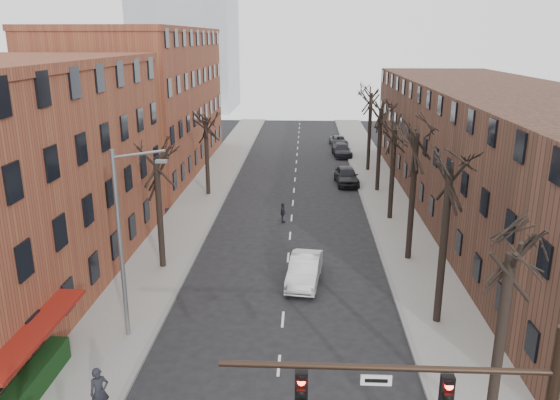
# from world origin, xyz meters

# --- Properties ---
(sidewalk_left) EXTENTS (4.00, 90.00, 0.15)m
(sidewalk_left) POSITION_xyz_m (-8.00, 35.00, 0.07)
(sidewalk_left) COLOR gray
(sidewalk_left) RESTS_ON ground
(sidewalk_right) EXTENTS (4.00, 90.00, 0.15)m
(sidewalk_right) POSITION_xyz_m (8.00, 35.00, 0.07)
(sidewalk_right) COLOR gray
(sidewalk_right) RESTS_ON ground
(building_left_far) EXTENTS (12.00, 28.00, 14.00)m
(building_left_far) POSITION_xyz_m (-16.00, 44.00, 7.00)
(building_left_far) COLOR brown
(building_left_far) RESTS_ON ground
(building_right) EXTENTS (12.00, 50.00, 10.00)m
(building_right) POSITION_xyz_m (16.00, 30.00, 5.00)
(building_right) COLOR #503125
(building_right) RESTS_ON ground
(awning_left) EXTENTS (1.20, 7.00, 0.15)m
(awning_left) POSITION_xyz_m (-9.40, 6.00, 0.00)
(awning_left) COLOR maroon
(awning_left) RESTS_ON ground
(hedge) EXTENTS (0.80, 6.00, 1.00)m
(hedge) POSITION_xyz_m (-9.50, 5.00, 0.65)
(hedge) COLOR #123412
(hedge) RESTS_ON sidewalk_left
(tree_right_b) EXTENTS (5.20, 5.20, 10.80)m
(tree_right_b) POSITION_xyz_m (7.60, 12.00, 0.00)
(tree_right_b) COLOR black
(tree_right_b) RESTS_ON ground
(tree_right_c) EXTENTS (5.20, 5.20, 11.60)m
(tree_right_c) POSITION_xyz_m (7.60, 20.00, 0.00)
(tree_right_c) COLOR black
(tree_right_c) RESTS_ON ground
(tree_right_d) EXTENTS (5.20, 5.20, 10.00)m
(tree_right_d) POSITION_xyz_m (7.60, 28.00, 0.00)
(tree_right_d) COLOR black
(tree_right_d) RESTS_ON ground
(tree_right_e) EXTENTS (5.20, 5.20, 10.80)m
(tree_right_e) POSITION_xyz_m (7.60, 36.00, 0.00)
(tree_right_e) COLOR black
(tree_right_e) RESTS_ON ground
(tree_right_f) EXTENTS (5.20, 5.20, 11.60)m
(tree_right_f) POSITION_xyz_m (7.60, 44.00, 0.00)
(tree_right_f) COLOR black
(tree_right_f) RESTS_ON ground
(tree_left_a) EXTENTS (5.20, 5.20, 9.50)m
(tree_left_a) POSITION_xyz_m (-7.60, 18.00, 0.00)
(tree_left_a) COLOR black
(tree_left_a) RESTS_ON ground
(tree_left_b) EXTENTS (5.20, 5.20, 9.50)m
(tree_left_b) POSITION_xyz_m (-7.60, 34.00, 0.00)
(tree_left_b) COLOR black
(tree_left_b) RESTS_ON ground
(streetlight) EXTENTS (2.45, 0.22, 9.03)m
(streetlight) POSITION_xyz_m (-7.03, 10.00, 5.01)
(streetlight) COLOR slate
(streetlight) RESTS_ON ground
(silver_sedan) EXTENTS (2.21, 4.94, 1.58)m
(silver_sedan) POSITION_xyz_m (1.06, 16.37, 0.79)
(silver_sedan) COLOR silver
(silver_sedan) RESTS_ON ground
(parked_car_near) EXTENTS (2.39, 5.18, 1.72)m
(parked_car_near) POSITION_xyz_m (4.96, 38.43, 0.86)
(parked_car_near) COLOR black
(parked_car_near) RESTS_ON ground
(parked_car_mid) EXTENTS (2.40, 5.13, 1.45)m
(parked_car_mid) POSITION_xyz_m (5.30, 51.35, 0.72)
(parked_car_mid) COLOR black
(parked_car_mid) RESTS_ON ground
(parked_car_far) EXTENTS (2.48, 4.64, 1.24)m
(parked_car_far) POSITION_xyz_m (5.30, 57.94, 0.62)
(parked_car_far) COLOR #525459
(parked_car_far) RESTS_ON ground
(pedestrian_a) EXTENTS (0.84, 0.78, 1.92)m
(pedestrian_a) POSITION_xyz_m (-6.40, 4.34, 1.11)
(pedestrian_a) COLOR black
(pedestrian_a) RESTS_ON sidewalk_left
(pedestrian_crossing) EXTENTS (0.41, 0.92, 1.55)m
(pedestrian_crossing) POSITION_xyz_m (-0.64, 26.86, 0.77)
(pedestrian_crossing) COLOR black
(pedestrian_crossing) RESTS_ON ground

